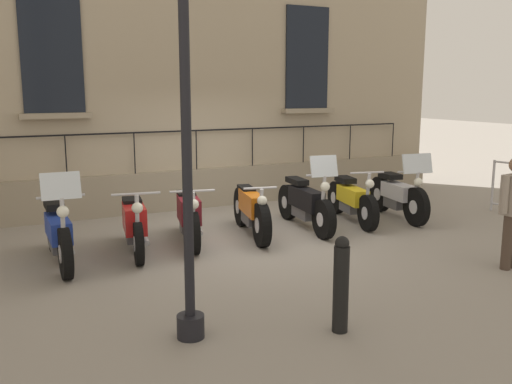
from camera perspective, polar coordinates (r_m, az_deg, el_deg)
ground_plane at (r=9.65m, az=-0.65°, el=-4.44°), size 60.00×60.00×0.00m
building_facade at (r=12.15m, az=-7.08°, el=18.48°), size 0.82×12.36×8.64m
motorcycle_blue at (r=8.49m, az=-19.45°, el=-4.03°), size 2.14×0.61×1.42m
motorcycle_red at (r=8.76m, az=-12.25°, el=-3.31°), size 1.91×0.74×1.04m
motorcycle_maroon at (r=9.18m, az=-6.84°, el=-2.51°), size 1.94×0.79×0.97m
motorcycle_orange at (r=9.56m, az=-0.50°, el=-1.93°), size 2.14×0.72×0.95m
motorcycle_black at (r=10.07m, az=5.04°, el=-1.24°), size 2.21×0.64×1.40m
motorcycle_yellow at (r=10.71m, az=9.71°, el=-0.84°), size 2.11×0.79×1.05m
motorcycle_silver at (r=11.14m, az=14.25°, el=-0.36°), size 2.03×0.76×1.33m
lamppost at (r=5.40m, az=-7.37°, el=17.05°), size 0.29×0.99×5.08m
bollard at (r=5.88m, az=8.64°, el=-9.25°), size 0.16×0.16×1.02m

